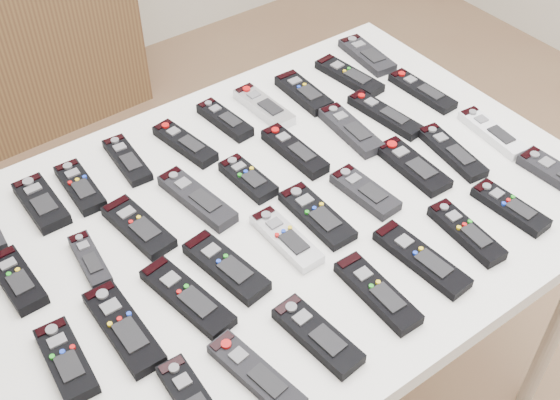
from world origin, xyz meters
TOP-DOWN VIEW (x-y plane):
  - table at (-0.14, 0.12)m, footprint 1.25×0.88m
  - remote_1 at (-0.52, 0.39)m, footprint 0.06×0.16m
  - remote_2 at (-0.44, 0.40)m, footprint 0.06×0.16m
  - remote_3 at (-0.32, 0.42)m, footprint 0.06×0.16m
  - remote_4 at (-0.19, 0.39)m, footprint 0.07×0.18m
  - remote_5 at (-0.08, 0.41)m, footprint 0.06×0.16m
  - remote_6 at (0.02, 0.40)m, footprint 0.06×0.17m
  - remote_7 at (0.13, 0.39)m, footprint 0.06×0.16m
  - remote_8 at (0.26, 0.38)m, footprint 0.07×0.19m
  - remote_9 at (0.36, 0.42)m, footprint 0.08×0.18m
  - remote_10 at (-0.63, 0.23)m, footprint 0.06×0.15m
  - remote_11 at (-0.51, 0.20)m, footprint 0.05×0.14m
  - remote_12 at (-0.39, 0.22)m, footprint 0.08×0.18m
  - remote_13 at (-0.26, 0.22)m, footprint 0.08×0.20m
  - remote_14 at (-0.15, 0.21)m, footprint 0.06×0.14m
  - remote_15 at (-0.02, 0.23)m, footprint 0.05×0.18m
  - remote_16 at (0.13, 0.21)m, footprint 0.07×0.18m
  - remote_17 at (0.23, 0.21)m, footprint 0.06×0.20m
  - remote_18 at (0.36, 0.23)m, footprint 0.05×0.18m
  - remote_19 at (-0.63, 0.02)m, footprint 0.07×0.16m
  - remote_20 at (-0.53, 0.03)m, footprint 0.06×0.20m
  - remote_21 at (-0.41, 0.02)m, footprint 0.09×0.21m
  - remote_22 at (-0.32, 0.04)m, footprint 0.08×0.19m
  - remote_23 at (-0.18, 0.03)m, footprint 0.05×0.17m
  - remote_24 at (-0.10, 0.05)m, footprint 0.06×0.18m
  - remote_25 at (0.02, 0.04)m, footprint 0.07×0.16m
  - remote_26 at (0.15, 0.04)m, footprint 0.07×0.18m
  - remote_27 at (0.25, 0.03)m, footprint 0.07×0.19m
  - remote_28 at (0.38, 0.02)m, footprint 0.06×0.18m
  - remote_31 at (-0.40, -0.18)m, footprint 0.08×0.19m
  - remote_32 at (-0.27, -0.18)m, footprint 0.07×0.17m
  - remote_33 at (-0.13, -0.17)m, footprint 0.06×0.18m
  - remote_34 at (-0.02, -0.16)m, footprint 0.07×0.20m
  - remote_35 at (0.10, -0.16)m, footprint 0.06×0.17m
  - remote_36 at (0.22, -0.16)m, footprint 0.06×0.16m

SIDE VIEW (x-z plane):
  - table at x=-0.14m, z-range 0.33..1.11m
  - remote_3 at x=-0.32m, z-range 0.78..0.80m
  - remote_18 at x=0.36m, z-range 0.78..0.80m
  - remote_24 at x=-0.10m, z-range 0.78..0.80m
  - remote_9 at x=0.36m, z-range 0.78..0.80m
  - remote_2 at x=-0.44m, z-range 0.78..0.80m
  - remote_8 at x=0.26m, z-range 0.78..0.80m
  - remote_12 at x=-0.39m, z-range 0.78..0.80m
  - remote_27 at x=0.25m, z-range 0.78..0.80m
  - remote_21 at x=-0.41m, z-range 0.78..0.80m
  - remote_23 at x=-0.18m, z-range 0.78..0.80m
  - remote_26 at x=0.15m, z-range 0.78..0.80m
  - remote_31 at x=-0.40m, z-range 0.78..0.80m
  - remote_28 at x=0.38m, z-range 0.78..0.80m
  - remote_17 at x=0.23m, z-range 0.78..0.80m
  - remote_4 at x=-0.19m, z-range 0.78..0.80m
  - remote_34 at x=-0.02m, z-range 0.78..0.80m
  - remote_11 at x=-0.51m, z-range 0.78..0.80m
  - remote_20 at x=-0.53m, z-range 0.78..0.80m
  - remote_36 at x=0.22m, z-range 0.78..0.80m
  - remote_14 at x=-0.15m, z-range 0.78..0.80m
  - remote_25 at x=0.02m, z-range 0.78..0.80m
  - remote_5 at x=-0.08m, z-range 0.78..0.80m
  - remote_1 at x=-0.52m, z-range 0.78..0.80m
  - remote_7 at x=0.13m, z-range 0.78..0.80m
  - remote_6 at x=0.02m, z-range 0.78..0.80m
  - remote_35 at x=0.10m, z-range 0.78..0.80m
  - remote_33 at x=-0.13m, z-range 0.78..0.80m
  - remote_10 at x=-0.63m, z-range 0.78..0.80m
  - remote_16 at x=0.13m, z-range 0.78..0.80m
  - remote_32 at x=-0.27m, z-range 0.78..0.80m
  - remote_22 at x=-0.32m, z-range 0.78..0.80m
  - remote_13 at x=-0.26m, z-range 0.78..0.80m
  - remote_15 at x=-0.02m, z-range 0.78..0.80m
  - remote_19 at x=-0.63m, z-range 0.78..0.80m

